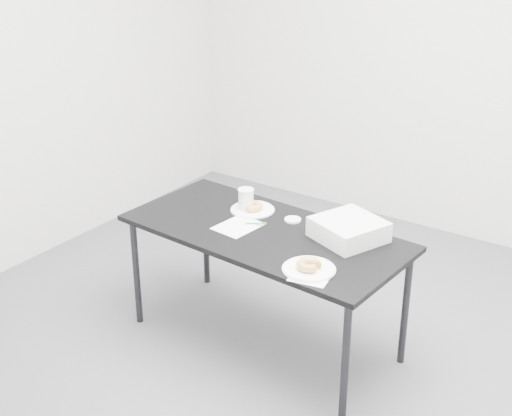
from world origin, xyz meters
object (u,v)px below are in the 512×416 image
Objects in this scene: plate_near at (309,269)px; bakery_box at (349,229)px; plate_far at (253,210)px; donut_near at (309,265)px; table at (265,239)px; scorecard at (238,226)px; pen at (256,223)px; coffee_cup at (246,200)px; donut_far at (253,206)px.

bakery_box is (-0.01, 0.41, 0.05)m from plate_near.
donut_near is at bearing -34.34° from plate_far.
donut_near reaches higher than table.
donut_near is (0.57, -0.21, 0.03)m from scorecard.
pen is at bearing 150.58° from plate_near.
plate_near is 2.01× the size of coffee_cup.
donut_far is 0.05m from coffee_cup.
bakery_box is at bearing -1.50° from donut_far.
scorecard is at bearing 159.96° from plate_near.
pen is (0.06, 0.08, 0.00)m from scorecard.
plate_near is 0.41m from bakery_box.
donut_near reaches higher than plate_near.
coffee_cup is (-0.66, 0.41, 0.06)m from plate_near.
bakery_box reaches higher than table.
table is 0.49m from donut_near.
plate_far is 0.62m from bakery_box.
pen reaches higher than table.
plate_far is (-0.62, 0.43, -0.00)m from plate_near.
scorecard is at bearing -75.13° from donut_far.
pen is 0.21m from coffee_cup.
pen is 0.51m from bakery_box.
pen is 0.97× the size of donut_far.
plate_near is 0.02m from donut_near.
plate_near is 0.76m from donut_far.
scorecard reaches higher than table.
table is 0.11m from pen.
coffee_cup is (-0.03, -0.02, 0.06)m from plate_far.
donut_near is (0.50, -0.28, 0.02)m from pen.
plate_near is at bearing 0.00° from donut_near.
coffee_cup is at bearing -151.13° from plate_far.
pen is at bearing 150.58° from donut_near.
table is 0.49m from plate_near.
table is 6.28× the size of plate_far.
bakery_box is (0.50, 0.13, 0.05)m from pen.
plate_far reaches higher than scorecard.
scorecard is 0.10m from pen.
donut_near is 0.41m from bakery_box.
donut_far is 0.91× the size of coffee_cup.
pen is at bearing -49.43° from donut_far.
plate_far is at bearing 145.66° from plate_near.
table is 13.76× the size of pen.
coffee_cup reaches higher than scorecard.
bakery_box is at bearing 26.24° from scorecard.
plate_far is at bearing 145.66° from donut_near.
plate_near reaches higher than scorecard.
plate_near is 0.78m from coffee_cup.
table is at bearing -60.40° from pen.
scorecard is 1.92× the size of coffee_cup.
pen is 0.58m from donut_near.
plate_near is (0.57, -0.21, 0.01)m from scorecard.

